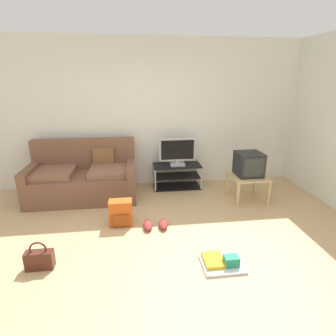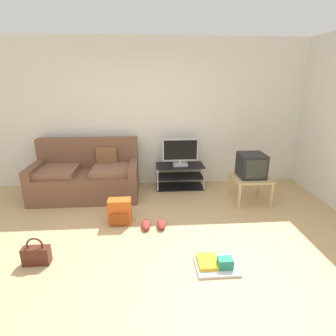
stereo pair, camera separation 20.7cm
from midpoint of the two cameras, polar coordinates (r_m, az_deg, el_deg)
name	(u,v)px [view 2 (the right image)]	position (r m, az deg, el deg)	size (l,w,h in m)	color
ground_plane	(145,258)	(3.32, -2.96, -18.42)	(9.00, 9.80, 0.02)	tan
wall_back	(144,115)	(5.16, -3.85, 11.21)	(9.00, 0.10, 2.70)	silver
couch	(87,176)	(4.94, -15.58, -1.68)	(1.79, 0.93, 0.97)	brown
tv_stand	(180,176)	(5.14, 3.66, -1.73)	(0.89, 0.44, 0.45)	black
flat_tv	(180,152)	(4.98, 3.80, 3.32)	(0.67, 0.22, 0.51)	#B2B2B7
side_table	(250,180)	(4.71, 18.22, -2.50)	(0.58, 0.58, 0.44)	tan
crt_tv	(251,165)	(4.64, 18.45, 0.53)	(0.41, 0.42, 0.39)	#232326
backpack	(120,211)	(3.94, -8.65, -9.08)	(0.32, 0.27, 0.37)	#CC561E
handbag	(36,255)	(3.43, -24.47, -16.36)	(0.29, 0.12, 0.33)	#4C2319
sneakers_pair	(154,224)	(3.85, -1.47, -11.81)	(0.35, 0.29, 0.09)	#993333
floor_tray	(216,264)	(3.21, 12.06, -19.28)	(0.46, 0.37, 0.14)	silver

